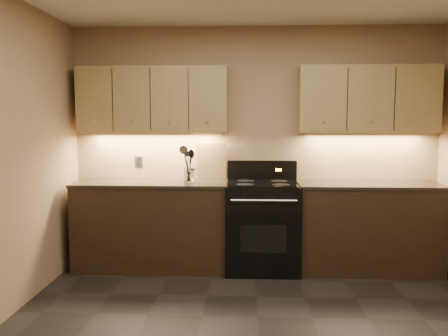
{
  "coord_description": "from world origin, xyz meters",
  "views": [
    {
      "loc": [
        -0.09,
        -3.25,
        1.59
      ],
      "look_at": [
        -0.32,
        1.45,
        1.11
      ],
      "focal_mm": 38.0,
      "sensor_mm": 36.0,
      "label": 1
    }
  ],
  "objects": [
    {
      "name": "counter_right",
      "position": [
        1.18,
        1.7,
        0.47
      ],
      "size": [
        1.46,
        0.62,
        0.93
      ],
      "color": "black",
      "rests_on": "ground"
    },
    {
      "name": "black_turner",
      "position": [
        -0.68,
        1.65,
        1.13
      ],
      "size": [
        0.19,
        0.19,
        0.38
      ],
      "primitive_type": null,
      "rotation": [
        -0.31,
        -0.13,
        0.4
      ],
      "color": "black",
      "rests_on": "utensil_crock"
    },
    {
      "name": "counter_left",
      "position": [
        -1.1,
        1.7,
        0.47
      ],
      "size": [
        1.62,
        0.62,
        0.93
      ],
      "color": "black",
      "rests_on": "ground"
    },
    {
      "name": "stove",
      "position": [
        0.08,
        1.68,
        0.48
      ],
      "size": [
        0.76,
        0.68,
        1.14
      ],
      "color": "black",
      "rests_on": "ground"
    },
    {
      "name": "upper_cab_right",
      "position": [
        1.18,
        1.85,
        1.8
      ],
      "size": [
        1.44,
        0.3,
        0.7
      ],
      "primitive_type": "cube",
      "color": "#A28951",
      "rests_on": "wall_back"
    },
    {
      "name": "wooden_spoon",
      "position": [
        -0.71,
        1.68,
        1.1
      ],
      "size": [
        0.12,
        0.07,
        0.32
      ],
      "primitive_type": null,
      "rotation": [
        0.04,
        0.17,
        0.19
      ],
      "color": "tan",
      "rests_on": "utensil_crock"
    },
    {
      "name": "cutting_board",
      "position": [
        -0.48,
        1.95,
        1.13
      ],
      "size": [
        0.33,
        0.11,
        0.41
      ],
      "primitive_type": "cube",
      "rotation": [
        0.19,
        0.0,
        -0.03
      ],
      "color": "tan",
      "rests_on": "counter_left"
    },
    {
      "name": "utensil_crock",
      "position": [
        -0.69,
        1.68,
        1.0
      ],
      "size": [
        0.15,
        0.15,
        0.15
      ],
      "color": "white",
      "rests_on": "counter_left"
    },
    {
      "name": "black_spoon",
      "position": [
        -0.7,
        1.7,
        1.11
      ],
      "size": [
        0.1,
        0.11,
        0.34
      ],
      "primitive_type": null,
      "rotation": [
        0.14,
        0.12,
        -0.11
      ],
      "color": "black",
      "rests_on": "utensil_crock"
    },
    {
      "name": "wall_back",
      "position": [
        0.0,
        2.0,
        1.3
      ],
      "size": [
        4.0,
        0.04,
        2.6
      ],
      "primitive_type": "cube",
      "color": "#9D815C",
      "rests_on": "ground"
    },
    {
      "name": "steel_skimmer",
      "position": [
        -0.66,
        1.66,
        1.13
      ],
      "size": [
        0.2,
        0.13,
        0.38
      ],
      "primitive_type": null,
      "rotation": [
        -0.07,
        -0.3,
        -0.1
      ],
      "color": "silver",
      "rests_on": "utensil_crock"
    },
    {
      "name": "outlet_plate",
      "position": [
        -1.3,
        1.99,
        1.12
      ],
      "size": [
        0.08,
        0.01,
        0.12
      ],
      "primitive_type": "cube",
      "color": "#B2B5BA",
      "rests_on": "wall_back"
    },
    {
      "name": "steel_spatula",
      "position": [
        -0.65,
        1.69,
        1.11
      ],
      "size": [
        0.16,
        0.15,
        0.36
      ],
      "primitive_type": null,
      "rotation": [
        0.2,
        -0.17,
        -0.14
      ],
      "color": "silver",
      "rests_on": "utensil_crock"
    },
    {
      "name": "upper_cab_left",
      "position": [
        -1.1,
        1.85,
        1.8
      ],
      "size": [
        1.6,
        0.3,
        0.7
      ],
      "primitive_type": "cube",
      "color": "#A28951",
      "rests_on": "wall_back"
    }
  ]
}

